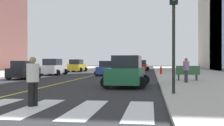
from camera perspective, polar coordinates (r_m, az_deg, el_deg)
sidewalk_kerb_east at (r=25.65m, az=20.61°, el=-3.15°), size 10.00×120.00×0.15m
lane_divider_paint at (r=45.51m, az=-0.30°, el=-1.73°), size 0.16×80.00×0.01m
car_black_nearest at (r=26.61m, az=-17.84°, el=-1.49°), size 2.34×3.75×1.68m
car_white_second at (r=33.76m, az=-12.08°, el=-0.91°), size 2.78×4.39×1.94m
car_green_third at (r=17.63m, az=3.06°, el=-1.90°), size 2.91×4.53×1.98m
car_yellow_fourth at (r=44.14m, az=-7.33°, el=-0.62°), size 2.87×4.47×1.96m
car_silver_fifth at (r=62.00m, az=0.19°, el=-0.49°), size 2.38×3.75×1.66m
car_blue_sixth at (r=31.94m, az=-1.14°, el=-1.17°), size 2.44×3.84×1.69m
car_red_seventh at (r=49.45m, az=6.16°, el=-0.55°), size 2.77×4.33×1.90m
traffic_light_near_corner at (r=12.96m, az=12.66°, el=9.56°), size 0.36×0.41×5.05m
park_bench at (r=22.17m, az=15.38°, el=-2.08°), size 1.81×0.60×1.12m
pedestrian_crossing at (r=10.21m, az=-16.07°, el=-3.23°), size 0.44×0.44×1.77m
pedestrian_waiting_east at (r=19.83m, az=15.10°, el=-1.19°), size 0.42×0.42×1.71m
fire_hydrant at (r=32.70m, az=10.10°, el=-1.52°), size 0.26×0.26×0.89m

